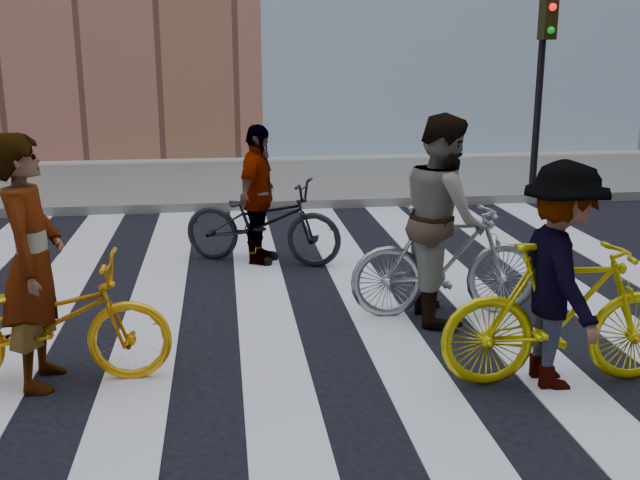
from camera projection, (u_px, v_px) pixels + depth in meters
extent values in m
plane|color=black|center=(323.00, 318.00, 7.30)|extent=(100.00, 100.00, 0.00)
cube|color=slate|center=(271.00, 179.00, 14.47)|extent=(100.00, 5.00, 0.15)
cube|color=white|center=(30.00, 331.00, 6.95)|extent=(0.55, 10.00, 0.01)
cube|color=white|center=(151.00, 325.00, 7.09)|extent=(0.55, 10.00, 0.01)
cube|color=white|center=(266.00, 320.00, 7.22)|extent=(0.55, 10.00, 0.01)
cube|color=white|center=(378.00, 315.00, 7.36)|extent=(0.55, 10.00, 0.01)
cube|color=white|center=(486.00, 310.00, 7.50)|extent=(0.55, 10.00, 0.01)
cube|color=white|center=(589.00, 305.00, 7.64)|extent=(0.55, 10.00, 0.01)
cylinder|color=black|center=(538.00, 106.00, 12.63)|extent=(0.12, 0.12, 3.20)
cube|color=black|center=(548.00, 19.00, 12.14)|extent=(0.22, 0.28, 0.65)
sphere|color=red|center=(553.00, 7.00, 11.95)|extent=(0.12, 0.12, 0.12)
sphere|color=#0CCC26|center=(551.00, 30.00, 12.04)|extent=(0.12, 0.12, 0.12)
imported|color=#F7A80D|center=(45.00, 322.00, 5.78)|extent=(1.93, 0.70, 1.01)
imported|color=#999CA2|center=(446.00, 261.00, 7.24)|extent=(1.88, 0.59, 1.12)
imported|color=#CFBD0B|center=(563.00, 314.00, 5.76)|extent=(1.93, 0.63, 1.14)
imported|color=black|center=(262.00, 222.00, 9.05)|extent=(2.08, 1.36, 1.03)
imported|color=slate|center=(32.00, 263.00, 5.66)|extent=(0.48, 0.72, 1.97)
imported|color=slate|center=(443.00, 218.00, 7.12)|extent=(0.78, 0.99, 1.98)
imported|color=slate|center=(560.00, 276.00, 5.67)|extent=(0.71, 1.17, 1.76)
imported|color=slate|center=(258.00, 195.00, 8.96)|extent=(0.75, 1.07, 1.69)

